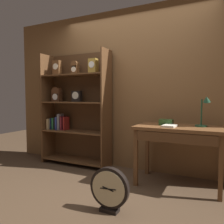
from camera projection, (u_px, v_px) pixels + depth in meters
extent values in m
plane|color=#4C3826|center=(94.00, 201.00, 2.54)|extent=(10.00, 10.00, 0.00)
cube|color=brown|center=(135.00, 89.00, 3.61)|extent=(4.80, 0.05, 2.60)
cube|color=brown|center=(48.00, 108.00, 4.11)|extent=(0.02, 0.37, 1.94)
cube|color=brown|center=(107.00, 110.00, 3.58)|extent=(0.03, 0.37, 1.94)
cube|color=#4B2F1A|center=(81.00, 109.00, 4.01)|extent=(1.24, 0.01, 1.94)
cube|color=brown|center=(76.00, 160.00, 3.91)|extent=(1.19, 0.35, 0.02)
cube|color=brown|center=(76.00, 131.00, 3.87)|extent=(1.19, 0.35, 0.02)
cube|color=brown|center=(75.00, 102.00, 3.84)|extent=(1.19, 0.35, 0.02)
cube|color=brown|center=(75.00, 75.00, 3.81)|extent=(1.19, 0.35, 0.02)
cube|color=brown|center=(57.00, 68.00, 3.96)|extent=(0.14, 0.08, 0.26)
cylinder|color=silver|center=(55.00, 66.00, 3.92)|extent=(0.11, 0.01, 0.11)
cube|color=#472816|center=(57.00, 97.00, 4.00)|extent=(0.17, 0.10, 0.15)
cylinder|color=#472816|center=(57.00, 92.00, 3.99)|extent=(0.17, 0.10, 0.17)
cylinder|color=silver|center=(55.00, 97.00, 3.94)|extent=(0.11, 0.01, 0.11)
cube|color=brown|center=(75.00, 70.00, 3.83)|extent=(0.12, 0.08, 0.15)
cylinder|color=brown|center=(75.00, 64.00, 3.82)|extent=(0.12, 0.08, 0.12)
cylinder|color=silver|center=(73.00, 69.00, 3.79)|extent=(0.09, 0.01, 0.09)
cube|color=black|center=(77.00, 96.00, 3.85)|extent=(0.17, 0.08, 0.19)
cylinder|color=silver|center=(75.00, 95.00, 3.81)|extent=(0.13, 0.01, 0.13)
cube|color=#B28C38|center=(93.00, 66.00, 3.62)|extent=(0.14, 0.11, 0.24)
cylinder|color=white|center=(91.00, 64.00, 3.57)|extent=(0.10, 0.01, 0.10)
cube|color=tan|center=(50.00, 124.00, 4.09)|extent=(0.04, 0.17, 0.19)
cube|color=#19234C|center=(53.00, 123.00, 4.10)|extent=(0.02, 0.16, 0.20)
cube|color=#236638|center=(55.00, 123.00, 4.06)|extent=(0.03, 0.14, 0.21)
cube|color=black|center=(57.00, 124.00, 4.04)|extent=(0.03, 0.14, 0.21)
cube|color=navy|center=(58.00, 123.00, 4.01)|extent=(0.03, 0.15, 0.23)
cube|color=slate|center=(60.00, 122.00, 3.99)|extent=(0.04, 0.14, 0.28)
cube|color=maroon|center=(63.00, 123.00, 3.99)|extent=(0.03, 0.17, 0.24)
cube|color=maroon|center=(66.00, 123.00, 3.97)|extent=(0.02, 0.15, 0.23)
cube|color=brown|center=(179.00, 128.00, 2.93)|extent=(1.11, 0.61, 0.04)
cube|color=brown|center=(136.00, 158.00, 2.95)|extent=(0.05, 0.05, 0.75)
cube|color=brown|center=(221.00, 168.00, 2.51)|extent=(0.05, 0.05, 0.75)
cube|color=brown|center=(147.00, 149.00, 3.41)|extent=(0.05, 0.05, 0.75)
cube|color=brown|center=(221.00, 157.00, 2.97)|extent=(0.05, 0.05, 0.75)
cube|color=#55351C|center=(175.00, 138.00, 2.68)|extent=(0.94, 0.03, 0.12)
cylinder|color=#1E472D|center=(201.00, 126.00, 2.89)|extent=(0.15, 0.15, 0.02)
cylinder|color=#1E472D|center=(201.00, 112.00, 2.88)|extent=(0.02, 0.02, 0.34)
cone|color=#1E472D|center=(207.00, 99.00, 2.80)|extent=(0.10, 0.12, 0.10)
cube|color=#2D5123|center=(166.00, 122.00, 3.06)|extent=(0.18, 0.12, 0.08)
cube|color=silver|center=(170.00, 126.00, 2.87)|extent=(0.18, 0.23, 0.02)
cube|color=black|center=(110.00, 210.00, 2.30)|extent=(0.19, 0.11, 0.04)
cylinder|color=black|center=(110.00, 188.00, 2.28)|extent=(0.42, 0.06, 0.42)
cylinder|color=#C6B78C|center=(108.00, 189.00, 2.25)|extent=(0.36, 0.01, 0.36)
cube|color=black|center=(108.00, 189.00, 2.25)|extent=(0.13, 0.01, 0.04)
cube|color=black|center=(108.00, 189.00, 2.25)|extent=(0.18, 0.01, 0.02)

